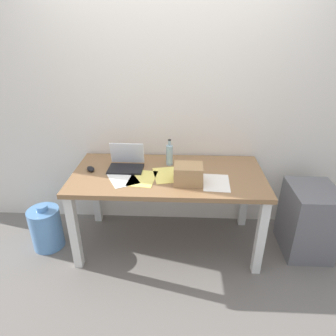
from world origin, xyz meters
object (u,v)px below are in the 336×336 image
beer_bottle (170,154)px  water_cooler_jug (46,228)px  filing_cabinet (308,220)px  desk (168,183)px  cardboard_box (188,174)px  laptop_left (126,163)px  computer_mouse (91,169)px

beer_bottle → water_cooler_jug: (-1.14, -0.27, -0.65)m
water_cooler_jug → filing_cabinet: (2.41, 0.07, 0.12)m
desk → cardboard_box: size_ratio=7.22×
laptop_left → computer_mouse: (-0.31, -0.06, -0.03)m
cardboard_box → computer_mouse: bearing=168.1°
computer_mouse → water_cooler_jug: 0.74m
computer_mouse → laptop_left: bearing=-22.5°
laptop_left → beer_bottle: (0.38, 0.09, 0.05)m
filing_cabinet → computer_mouse: bearing=178.6°
desk → beer_bottle: (0.01, 0.18, 0.20)m
laptop_left → filing_cabinet: bearing=-3.9°
beer_bottle → cardboard_box: bearing=-64.1°
computer_mouse → desk: bearing=-36.0°
laptop_left → beer_bottle: bearing=13.9°
computer_mouse → filing_cabinet: bearing=-35.7°
beer_bottle → computer_mouse: bearing=-167.0°
filing_cabinet → desk: bearing=178.8°
desk → laptop_left: 0.41m
cardboard_box → water_cooler_jug: cardboard_box is taller
laptop_left → water_cooler_jug: 0.99m
desk → beer_bottle: beer_bottle is taller
computer_mouse → cardboard_box: 0.87m
cardboard_box → water_cooler_jug: 1.45m
desk → cardboard_box: cardboard_box is taller
beer_bottle → water_cooler_jug: size_ratio=0.54×
laptop_left → computer_mouse: bearing=-168.2°
water_cooler_jug → computer_mouse: bearing=14.2°
laptop_left → water_cooler_jug: (-0.76, -0.18, -0.60)m
computer_mouse → cardboard_box: cardboard_box is taller
desk → filing_cabinet: bearing=-1.2°
desk → filing_cabinet: size_ratio=2.57×
filing_cabinet → water_cooler_jug: bearing=-178.4°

